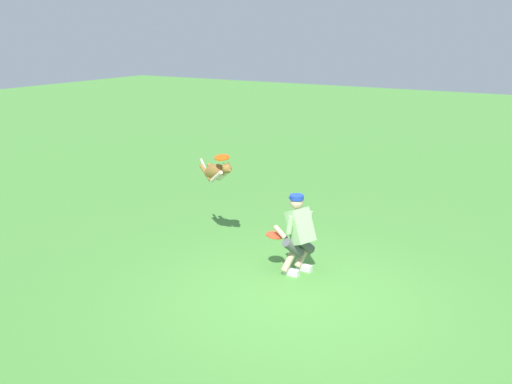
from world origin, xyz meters
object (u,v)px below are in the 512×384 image
(person, at_px, (299,232))
(frisbee_held, at_px, (275,235))
(dog, at_px, (216,172))
(frisbee_flying, at_px, (222,157))

(person, bearing_deg, frisbee_held, 38.35)
(dog, bearing_deg, person, 6.39)
(person, relative_size, dog, 1.36)
(frisbee_held, bearing_deg, dog, -22.21)
(dog, xyz_separation_m, frisbee_flying, (-0.22, 0.13, 0.31))
(person, bearing_deg, frisbee_flying, 8.60)
(frisbee_flying, relative_size, frisbee_held, 0.96)
(frisbee_held, bearing_deg, person, -163.35)
(person, xyz_separation_m, dog, (1.93, -0.52, 0.62))
(person, distance_m, frisbee_flying, 1.98)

